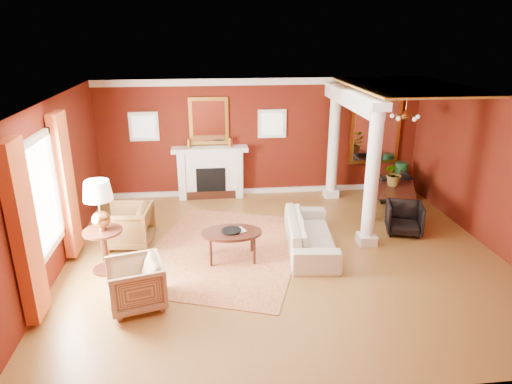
{
  "coord_description": "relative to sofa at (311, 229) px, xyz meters",
  "views": [
    {
      "loc": [
        -1.36,
        -7.55,
        4.04
      ],
      "look_at": [
        -0.49,
        0.37,
        1.15
      ],
      "focal_mm": 32.0,
      "sensor_mm": 36.0,
      "label": 1
    }
  ],
  "objects": [
    {
      "name": "ground",
      "position": [
        -0.54,
        -0.21,
        -0.43
      ],
      "size": [
        8.0,
        8.0,
        0.0
      ],
      "primitive_type": "plane",
      "color": "brown",
      "rests_on": "ground"
    },
    {
      "name": "room_shell",
      "position": [
        -0.54,
        -0.21,
        1.59
      ],
      "size": [
        8.04,
        7.04,
        2.92
      ],
      "color": "#540F0B",
      "rests_on": "ground"
    },
    {
      "name": "fireplace",
      "position": [
        -1.84,
        3.1,
        0.22
      ],
      "size": [
        1.85,
        0.42,
        1.29
      ],
      "color": "white",
      "rests_on": "ground"
    },
    {
      "name": "overmantel_mirror",
      "position": [
        -1.84,
        3.24,
        1.47
      ],
      "size": [
        0.95,
        0.07,
        1.15
      ],
      "color": "gold",
      "rests_on": "fireplace"
    },
    {
      "name": "flank_window_left",
      "position": [
        -3.39,
        3.25,
        1.37
      ],
      "size": [
        0.7,
        0.07,
        0.7
      ],
      "color": "white",
      "rests_on": "room_shell"
    },
    {
      "name": "flank_window_right",
      "position": [
        -0.29,
        3.25,
        1.37
      ],
      "size": [
        0.7,
        0.07,
        0.7
      ],
      "color": "white",
      "rests_on": "room_shell"
    },
    {
      "name": "left_window",
      "position": [
        -4.44,
        -0.81,
        1.0
      ],
      "size": [
        0.21,
        2.55,
        2.6
      ],
      "color": "white",
      "rests_on": "room_shell"
    },
    {
      "name": "column_front",
      "position": [
        1.16,
        0.09,
        1.0
      ],
      "size": [
        0.36,
        0.36,
        2.8
      ],
      "color": "white",
      "rests_on": "ground"
    },
    {
      "name": "column_back",
      "position": [
        1.16,
        2.79,
        1.0
      ],
      "size": [
        0.36,
        0.36,
        2.8
      ],
      "color": "white",
      "rests_on": "ground"
    },
    {
      "name": "header_beam",
      "position": [
        1.16,
        1.69,
        2.19
      ],
      "size": [
        0.3,
        3.2,
        0.32
      ],
      "primitive_type": "cube",
      "color": "white",
      "rests_on": "column_front"
    },
    {
      "name": "amber_ceiling",
      "position": [
        2.31,
        1.54,
        2.44
      ],
      "size": [
        2.3,
        3.4,
        0.04
      ],
      "primitive_type": "cube",
      "color": "gold",
      "rests_on": "room_shell"
    },
    {
      "name": "dining_mirror",
      "position": [
        2.36,
        3.24,
        1.12
      ],
      "size": [
        1.3,
        0.07,
        1.7
      ],
      "color": "gold",
      "rests_on": "room_shell"
    },
    {
      "name": "chandelier",
      "position": [
        2.36,
        1.59,
        1.82
      ],
      "size": [
        0.6,
        0.62,
        0.75
      ],
      "color": "#A36E33",
      "rests_on": "room_shell"
    },
    {
      "name": "crown_trim",
      "position": [
        -0.54,
        3.25,
        2.39
      ],
      "size": [
        8.0,
        0.08,
        0.16
      ],
      "primitive_type": "cube",
      "color": "white",
      "rests_on": "room_shell"
    },
    {
      "name": "base_trim",
      "position": [
        -0.54,
        3.25,
        -0.37
      ],
      "size": [
        8.0,
        0.08,
        0.12
      ],
      "primitive_type": "cube",
      "color": "white",
      "rests_on": "ground"
    },
    {
      "name": "rug",
      "position": [
        -1.65,
        0.1,
        -0.42
      ],
      "size": [
        3.82,
        4.39,
        0.01
      ],
      "primitive_type": "cube",
      "rotation": [
        0.0,
        0.0,
        -0.33
      ],
      "color": "maroon",
      "rests_on": "ground"
    },
    {
      "name": "sofa",
      "position": [
        0.0,
        0.0,
        0.0
      ],
      "size": [
        0.86,
        2.23,
        0.85
      ],
      "primitive_type": "imported",
      "rotation": [
        0.0,
        0.0,
        1.47
      ],
      "color": "beige",
      "rests_on": "ground"
    },
    {
      "name": "armchair_leopard",
      "position": [
        -3.49,
        0.55,
        0.02
      ],
      "size": [
        0.9,
        0.95,
        0.9
      ],
      "primitive_type": "imported",
      "rotation": [
        0.0,
        0.0,
        -1.66
      ],
      "color": "black",
      "rests_on": "ground"
    },
    {
      "name": "armchair_stripe",
      "position": [
        -3.06,
        -1.59,
        -0.01
      ],
      "size": [
        0.93,
        0.97,
        0.83
      ],
      "primitive_type": "imported",
      "rotation": [
        0.0,
        0.0,
        -1.31
      ],
      "color": "tan",
      "rests_on": "ground"
    },
    {
      "name": "coffee_table",
      "position": [
        -1.52,
        -0.26,
        0.09
      ],
      "size": [
        1.11,
        1.11,
        0.56
      ],
      "rotation": [
        0.0,
        0.0,
        0.01
      ],
      "color": "black",
      "rests_on": "ground"
    },
    {
      "name": "coffee_book",
      "position": [
        -1.44,
        -0.27,
        0.25
      ],
      "size": [
        0.16,
        0.09,
        0.23
      ],
      "primitive_type": "imported",
      "rotation": [
        0.0,
        0.0,
        0.43
      ],
      "color": "black",
      "rests_on": "coffee_table"
    },
    {
      "name": "side_table",
      "position": [
        -3.74,
        -0.42,
        0.71
      ],
      "size": [
        0.66,
        0.66,
        1.66
      ],
      "rotation": [
        0.0,
        0.0,
        0.3
      ],
      "color": "black",
      "rests_on": "ground"
    },
    {
      "name": "dining_table",
      "position": [
        2.35,
        1.77,
        0.05
      ],
      "size": [
        1.18,
        1.82,
        0.96
      ],
      "primitive_type": "imported",
      "rotation": [
        0.0,
        0.0,
        1.2
      ],
      "color": "black",
      "rests_on": "ground"
    },
    {
      "name": "dining_chair_near",
      "position": [
        2.09,
        0.51,
        -0.07
      ],
      "size": [
        0.85,
        0.82,
        0.72
      ],
      "primitive_type": "imported",
      "rotation": [
        0.0,
        0.0,
        -0.28
      ],
      "color": "black",
      "rests_on": "ground"
    },
    {
      "name": "dining_chair_far",
      "position": [
        2.55,
        2.47,
        -0.03
      ],
      "size": [
        0.78,
        0.73,
        0.79
      ],
      "primitive_type": "imported",
      "rotation": [
        0.0,
        0.0,
        3.16
      ],
      "color": "black",
      "rests_on": "ground"
    },
    {
      "name": "green_urn",
      "position": [
        2.96,
        2.79,
        -0.09
      ],
      "size": [
        0.35,
        0.35,
        0.85
      ],
      "color": "#154425",
      "rests_on": "ground"
    },
    {
      "name": "potted_plant",
      "position": [
        2.35,
        1.76,
        0.76
      ],
      "size": [
        0.57,
        0.62,
        0.46
      ],
      "primitive_type": "imported",
      "rotation": [
        0.0,
        0.0,
        -0.07
      ],
      "color": "#26591E",
      "rests_on": "dining_table"
    }
  ]
}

